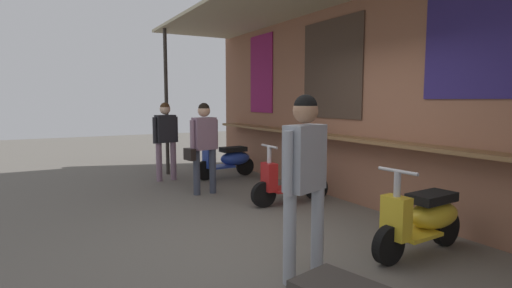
# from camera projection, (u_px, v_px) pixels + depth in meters

# --- Properties ---
(ground_plane) EXTENTS (31.34, 31.34, 0.00)m
(ground_plane) POSITION_uv_depth(u_px,v_px,m) (278.00, 235.00, 4.96)
(ground_plane) COLOR #605B54
(market_stall_facade) EXTENTS (11.19, 2.21, 3.29)m
(market_stall_facade) POSITION_uv_depth(u_px,v_px,m) (392.00, 88.00, 5.66)
(market_stall_facade) COLOR #8C5B44
(market_stall_facade) RESTS_ON ground_plane
(scooter_blue) EXTENTS (0.50, 1.40, 0.97)m
(scooter_blue) POSITION_uv_depth(u_px,v_px,m) (229.00, 159.00, 8.66)
(scooter_blue) COLOR #233D9E
(scooter_blue) RESTS_ON ground_plane
(scooter_red) EXTENTS (0.46, 1.40, 0.97)m
(scooter_red) POSITION_uv_depth(u_px,v_px,m) (295.00, 179.00, 6.47)
(scooter_red) COLOR red
(scooter_red) RESTS_ON ground_plane
(scooter_yellow) EXTENTS (0.49, 1.40, 0.97)m
(scooter_yellow) POSITION_uv_depth(u_px,v_px,m) (424.00, 218.00, 4.35)
(scooter_yellow) COLOR gold
(scooter_yellow) RESTS_ON ground_plane
(shopper_with_handbag) EXTENTS (0.34, 0.65, 1.61)m
(shopper_with_handbag) POSITION_uv_depth(u_px,v_px,m) (204.00, 140.00, 7.03)
(shopper_with_handbag) COLOR #383D4C
(shopper_with_handbag) RESTS_ON ground_plane
(shopper_browsing) EXTENTS (0.27, 0.55, 1.61)m
(shopper_browsing) POSITION_uv_depth(u_px,v_px,m) (166.00, 133.00, 8.25)
(shopper_browsing) COLOR gray
(shopper_browsing) RESTS_ON ground_plane
(shopper_passing) EXTENTS (0.33, 0.55, 1.71)m
(shopper_passing) POSITION_uv_depth(u_px,v_px,m) (305.00, 167.00, 3.62)
(shopper_passing) COLOR #999EA8
(shopper_passing) RESTS_ON ground_plane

